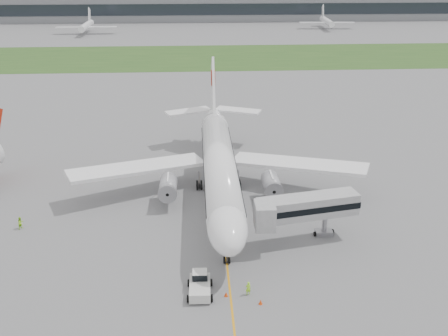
{
  "coord_description": "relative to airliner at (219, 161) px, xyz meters",
  "views": [
    {
      "loc": [
        -3.42,
        -67.9,
        36.1
      ],
      "look_at": [
        0.63,
        2.0,
        5.72
      ],
      "focal_mm": 40.0,
      "sensor_mm": 36.0,
      "label": 1
    }
  ],
  "objects": [
    {
      "name": "distant_aircraft_left",
      "position": [
        -54.9,
        175.64,
        -5.66
      ],
      "size": [
        28.65,
        25.34,
        10.87
      ],
      "primitive_type": null,
      "rotation": [
        0.0,
        0.0,
        0.01
      ],
      "color": "white",
      "rests_on": "ground"
    },
    {
      "name": "apron_markings",
      "position": [
        0.0,
        -9.87,
        -5.66
      ],
      "size": [
        70.0,
        70.0,
        0.04
      ],
      "primitive_type": null,
      "color": "orange",
      "rests_on": "ground"
    },
    {
      "name": "jet_bridge",
      "position": [
        10.24,
        -15.2,
        -0.66
      ],
      "size": [
        14.46,
        6.71,
        6.76
      ],
      "rotation": [
        0.0,
        0.0,
        0.2
      ],
      "color": "#B0B0B3",
      "rests_on": "ground"
    },
    {
      "name": "ground_crew_near",
      "position": [
        2.04,
        -26.29,
        -4.8
      ],
      "size": [
        0.71,
        0.55,
        1.71
      ],
      "primitive_type": "imported",
      "rotation": [
        0.0,
        0.0,
        3.38
      ],
      "color": "#A3F829",
      "rests_on": "ground"
    },
    {
      "name": "terminal_building",
      "position": [
        0.0,
        225.0,
        1.34
      ],
      "size": [
        320.0,
        22.3,
        14.0
      ],
      "color": "gray",
      "rests_on": "ground"
    },
    {
      "name": "distant_aircraft_right",
      "position": [
        64.15,
        186.44,
        -5.66
      ],
      "size": [
        29.05,
        25.94,
        10.65
      ],
      "primitive_type": null,
      "rotation": [
        0.0,
        0.0,
        -0.05
      ],
      "color": "white",
      "rests_on": "ground"
    },
    {
      "name": "safety_cone_left",
      "position": [
        -0.5,
        -26.49,
        -5.37
      ],
      "size": [
        0.42,
        0.42,
        0.58
      ],
      "primitive_type": "cone",
      "color": "#F2450C",
      "rests_on": "ground"
    },
    {
      "name": "ground_crew_far",
      "position": [
        -28.6,
        -9.62,
        -4.76
      ],
      "size": [
        1.02,
        1.1,
        1.81
      ],
      "primitive_type": "imported",
      "rotation": [
        0.0,
        0.0,
        1.08
      ],
      "color": "#ADF729",
      "rests_on": "ground"
    },
    {
      "name": "ground",
      "position": [
        0.0,
        -4.87,
        -5.66
      ],
      "size": [
        600.0,
        600.0,
        0.0
      ],
      "primitive_type": "plane",
      "color": "gray",
      "rests_on": "ground"
    },
    {
      "name": "safety_cone_right",
      "position": [
        3.26,
        -28.1,
        -5.36
      ],
      "size": [
        0.44,
        0.44,
        0.61
      ],
      "primitive_type": "cone",
      "color": "#F2450C",
      "rests_on": "ground"
    },
    {
      "name": "pushback_tug",
      "position": [
        -3.46,
        -25.5,
        -4.65
      ],
      "size": [
        3.0,
        4.36,
        2.2
      ],
      "rotation": [
        0.0,
        0.0,
        -0.02
      ],
      "color": "silver",
      "rests_on": "ground"
    },
    {
      "name": "airliner",
      "position": [
        0.0,
        0.0,
        0.0
      ],
      "size": [
        48.13,
        53.95,
        17.88
      ],
      "color": "white",
      "rests_on": "ground"
    },
    {
      "name": "grass_strip",
      "position": [
        0.0,
        115.13,
        -5.65
      ],
      "size": [
        600.0,
        50.0,
        0.02
      ],
      "primitive_type": "cube",
      "color": "#274D1D",
      "rests_on": "ground"
    },
    {
      "name": "control_tower",
      "position": [
        -90.0,
        227.13,
        -5.66
      ],
      "size": [
        12.0,
        12.0,
        56.0
      ],
      "primitive_type": null,
      "color": "gray",
      "rests_on": "ground"
    }
  ]
}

